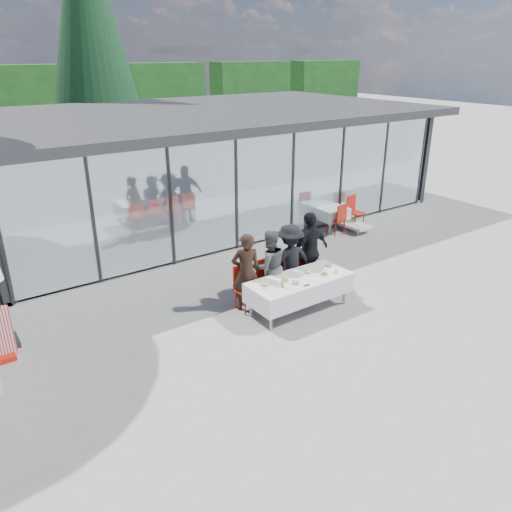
{
  "coord_description": "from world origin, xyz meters",
  "views": [
    {
      "loc": [
        -6.02,
        -6.97,
        5.16
      ],
      "look_at": [
        -0.29,
        1.2,
        1.06
      ],
      "focal_mm": 35.0,
      "sensor_mm": 36.0,
      "label": 1
    }
  ],
  "objects_px": {
    "diner_c": "(290,260)",
    "diner_a": "(246,272)",
    "diner_chair_b": "(268,278)",
    "spare_chair_b": "(339,218)",
    "plate_c": "(308,272)",
    "diner_chair_a": "(245,285)",
    "plate_a": "(264,285)",
    "lounger": "(347,220)",
    "juice_bottle": "(282,284)",
    "folded_eyeglasses": "(307,285)",
    "dining_table": "(299,287)",
    "plate_b": "(285,280)",
    "diner_b": "(269,267)",
    "conifer_tree": "(89,27)",
    "spare_chair_a": "(354,209)",
    "plate_d": "(328,265)",
    "plate_extra": "(324,274)",
    "diner_d": "(310,251)",
    "diner_chair_c": "(288,272)",
    "diner_chair_d": "(308,266)",
    "spare_table_right": "(331,213)"
  },
  "relations": [
    {
      "from": "diner_a",
      "to": "spare_chair_b",
      "type": "distance_m",
      "value": 5.39
    },
    {
      "from": "plate_extra",
      "to": "lounger",
      "type": "relative_size",
      "value": 0.18
    },
    {
      "from": "diner_b",
      "to": "conifer_tree",
      "type": "relative_size",
      "value": 0.16
    },
    {
      "from": "plate_c",
      "to": "lounger",
      "type": "distance_m",
      "value": 5.46
    },
    {
      "from": "juice_bottle",
      "to": "folded_eyeglasses",
      "type": "distance_m",
      "value": 0.51
    },
    {
      "from": "dining_table",
      "to": "plate_a",
      "type": "bearing_deg",
      "value": 172.23
    },
    {
      "from": "diner_chair_a",
      "to": "juice_bottle",
      "type": "distance_m",
      "value": 0.98
    },
    {
      "from": "diner_c",
      "to": "plate_extra",
      "type": "bearing_deg",
      "value": 113.49
    },
    {
      "from": "folded_eyeglasses",
      "to": "spare_chair_a",
      "type": "bearing_deg",
      "value": 35.95
    },
    {
      "from": "plate_extra",
      "to": "spare_chair_a",
      "type": "bearing_deg",
      "value": 38.27
    },
    {
      "from": "diner_chair_a",
      "to": "spare_table_right",
      "type": "distance_m",
      "value": 5.65
    },
    {
      "from": "folded_eyeglasses",
      "to": "spare_chair_a",
      "type": "distance_m",
      "value": 6.3
    },
    {
      "from": "folded_eyeglasses",
      "to": "lounger",
      "type": "xyz_separation_m",
      "value": [
        4.78,
        3.64,
        -0.5
      ]
    },
    {
      "from": "diner_chair_d",
      "to": "spare_chair_b",
      "type": "bearing_deg",
      "value": 35.57
    },
    {
      "from": "diner_d",
      "to": "spare_table_right",
      "type": "height_order",
      "value": "diner_d"
    },
    {
      "from": "plate_extra",
      "to": "diner_chair_a",
      "type": "bearing_deg",
      "value": 146.61
    },
    {
      "from": "diner_b",
      "to": "plate_extra",
      "type": "distance_m",
      "value": 1.2
    },
    {
      "from": "diner_c",
      "to": "diner_a",
      "type": "bearing_deg",
      "value": 8.7
    },
    {
      "from": "plate_c",
      "to": "diner_chair_a",
      "type": "bearing_deg",
      "value": 150.22
    },
    {
      "from": "plate_a",
      "to": "diner_a",
      "type": "bearing_deg",
      "value": 94.77
    },
    {
      "from": "plate_a",
      "to": "lounger",
      "type": "relative_size",
      "value": 0.18
    },
    {
      "from": "dining_table",
      "to": "diner_chair_d",
      "type": "bearing_deg",
      "value": 40.34
    },
    {
      "from": "diner_chair_b",
      "to": "plate_d",
      "type": "height_order",
      "value": "diner_chair_b"
    },
    {
      "from": "diner_d",
      "to": "juice_bottle",
      "type": "xyz_separation_m",
      "value": [
        -1.45,
        -0.84,
        -0.11
      ]
    },
    {
      "from": "diner_chair_a",
      "to": "plate_a",
      "type": "distance_m",
      "value": 0.68
    },
    {
      "from": "diner_a",
      "to": "spare_chair_b",
      "type": "bearing_deg",
      "value": -135.16
    },
    {
      "from": "folded_eyeglasses",
      "to": "lounger",
      "type": "relative_size",
      "value": 0.1
    },
    {
      "from": "diner_c",
      "to": "folded_eyeglasses",
      "type": "height_order",
      "value": "diner_c"
    },
    {
      "from": "plate_c",
      "to": "spare_chair_a",
      "type": "relative_size",
      "value": 0.24
    },
    {
      "from": "diner_chair_b",
      "to": "spare_chair_b",
      "type": "height_order",
      "value": "same"
    },
    {
      "from": "spare_table_right",
      "to": "diner_chair_a",
      "type": "bearing_deg",
      "value": -151.74
    },
    {
      "from": "plate_extra",
      "to": "diner_d",
      "type": "bearing_deg",
      "value": 68.42
    },
    {
      "from": "diner_chair_b",
      "to": "plate_b",
      "type": "xyz_separation_m",
      "value": [
        -0.06,
        -0.67,
        0.24
      ]
    },
    {
      "from": "diner_c",
      "to": "diner_chair_c",
      "type": "height_order",
      "value": "diner_c"
    },
    {
      "from": "diner_b",
      "to": "juice_bottle",
      "type": "relative_size",
      "value": 11.4
    },
    {
      "from": "diner_a",
      "to": "folded_eyeglasses",
      "type": "distance_m",
      "value": 1.32
    },
    {
      "from": "diner_a",
      "to": "diner_chair_b",
      "type": "xyz_separation_m",
      "value": [
        0.61,
        0.04,
        -0.32
      ]
    },
    {
      "from": "plate_extra",
      "to": "spare_chair_b",
      "type": "height_order",
      "value": "spare_chair_b"
    },
    {
      "from": "plate_c",
      "to": "juice_bottle",
      "type": "relative_size",
      "value": 1.62
    },
    {
      "from": "diner_b",
      "to": "spare_chair_b",
      "type": "height_order",
      "value": "diner_b"
    },
    {
      "from": "diner_b",
      "to": "diner_chair_c",
      "type": "distance_m",
      "value": 0.64
    },
    {
      "from": "spare_table_right",
      "to": "spare_chair_b",
      "type": "xyz_separation_m",
      "value": [
        -0.1,
        -0.45,
        -0.02
      ]
    },
    {
      "from": "diner_chair_c",
      "to": "diner_chair_d",
      "type": "distance_m",
      "value": 0.58
    },
    {
      "from": "dining_table",
      "to": "plate_b",
      "type": "relative_size",
      "value": 9.54
    },
    {
      "from": "diner_d",
      "to": "diner_chair_d",
      "type": "distance_m",
      "value": 0.39
    },
    {
      "from": "diner_chair_d",
      "to": "plate_c",
      "type": "height_order",
      "value": "diner_chair_d"
    },
    {
      "from": "plate_d",
      "to": "juice_bottle",
      "type": "distance_m",
      "value": 1.49
    },
    {
      "from": "spare_chair_b",
      "to": "conifer_tree",
      "type": "distance_m",
      "value": 11.75
    },
    {
      "from": "diner_a",
      "to": "spare_chair_a",
      "type": "relative_size",
      "value": 1.77
    },
    {
      "from": "diner_chair_c",
      "to": "diner_chair_b",
      "type": "bearing_deg",
      "value": 180.0
    }
  ]
}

